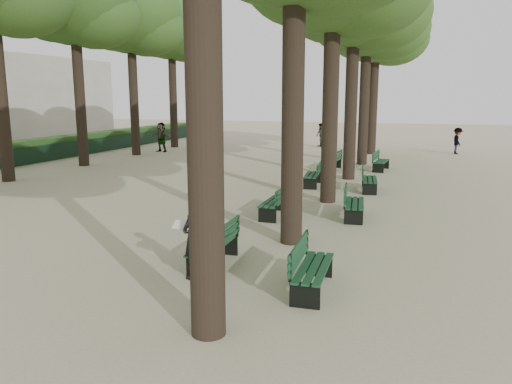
% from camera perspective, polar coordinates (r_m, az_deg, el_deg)
% --- Properties ---
extents(ground, '(120.00, 120.00, 0.00)m').
position_cam_1_polar(ground, '(10.07, -8.74, -9.61)').
color(ground, '#B6AF8A').
rests_on(ground, ground).
extents(tree_central_4, '(6.00, 6.00, 9.95)m').
position_cam_1_polar(tree_central_4, '(26.85, 12.66, 19.53)').
color(tree_central_4, '#33261C').
rests_on(tree_central_4, ground).
extents(tree_central_5, '(6.00, 6.00, 9.95)m').
position_cam_1_polar(tree_central_5, '(31.78, 13.62, 18.10)').
color(tree_central_5, '#33261C').
rests_on(tree_central_5, ground).
extents(tree_far_4, '(6.00, 6.00, 10.45)m').
position_cam_1_polar(tree_far_4, '(31.38, -14.20, 19.08)').
color(tree_far_4, '#33261C').
rests_on(tree_far_4, ground).
extents(tree_far_5, '(6.00, 6.00, 10.45)m').
position_cam_1_polar(tree_far_5, '(35.68, -9.70, 18.22)').
color(tree_far_5, '#33261C').
rests_on(tree_far_5, ground).
extents(bench_left_0, '(0.61, 1.81, 0.92)m').
position_cam_1_polar(bench_left_0, '(10.56, -4.89, -6.98)').
color(bench_left_0, black).
rests_on(bench_left_0, ground).
extents(bench_left_1, '(0.60, 1.81, 0.92)m').
position_cam_1_polar(bench_left_1, '(14.76, 2.13, -1.77)').
color(bench_left_1, black).
rests_on(bench_left_1, ground).
extents(bench_left_2, '(0.75, 1.85, 0.92)m').
position_cam_1_polar(bench_left_2, '(19.87, 6.43, 1.46)').
color(bench_left_2, black).
rests_on(bench_left_2, ground).
extents(bench_left_3, '(0.71, 1.84, 0.92)m').
position_cam_1_polar(bench_left_3, '(24.39, 8.69, 3.15)').
color(bench_left_3, black).
rests_on(bench_left_3, ground).
extents(bench_right_0, '(0.64, 1.82, 0.92)m').
position_cam_1_polar(bench_right_0, '(9.26, 6.50, -9.61)').
color(bench_right_0, black).
rests_on(bench_right_0, ground).
extents(bench_right_1, '(0.77, 1.85, 0.92)m').
position_cam_1_polar(bench_right_1, '(14.81, 11.15, -1.92)').
color(bench_right_1, black).
rests_on(bench_right_1, ground).
extents(bench_right_2, '(0.78, 1.85, 0.92)m').
position_cam_1_polar(bench_right_2, '(19.14, 12.83, 0.90)').
color(bench_right_2, black).
rests_on(bench_right_2, ground).
extents(bench_right_3, '(0.73, 1.84, 0.92)m').
position_cam_1_polar(bench_right_3, '(24.61, 14.10, 3.02)').
color(bench_right_3, black).
rests_on(bench_right_3, ground).
extents(man_with_map, '(0.66, 0.70, 1.62)m').
position_cam_1_polar(man_with_map, '(9.78, -7.13, -5.20)').
color(man_with_map, black).
rests_on(man_with_map, ground).
extents(pedestrian_a, '(0.76, 0.84, 1.65)m').
position_cam_1_polar(pedestrian_a, '(35.39, 7.42, 6.47)').
color(pedestrian_a, '#262628').
rests_on(pedestrian_a, ground).
extents(pedestrian_e, '(1.78, 0.69, 1.88)m').
position_cam_1_polar(pedestrian_e, '(32.62, -10.78, 6.19)').
color(pedestrian_e, '#262628').
rests_on(pedestrian_e, ground).
extents(pedestrian_b, '(0.48, 1.08, 1.62)m').
position_cam_1_polar(pedestrian_b, '(33.13, 22.03, 5.44)').
color(pedestrian_b, '#262628').
rests_on(pedestrian_b, ground).
extents(fence, '(0.08, 42.00, 0.90)m').
position_cam_1_polar(fence, '(27.55, -26.60, 3.38)').
color(fence, black).
rests_on(fence, ground).
extents(building_far, '(12.00, 16.00, 7.00)m').
position_cam_1_polar(building_far, '(53.55, -26.40, 9.78)').
color(building_far, '#B7B2A3').
rests_on(building_far, ground).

